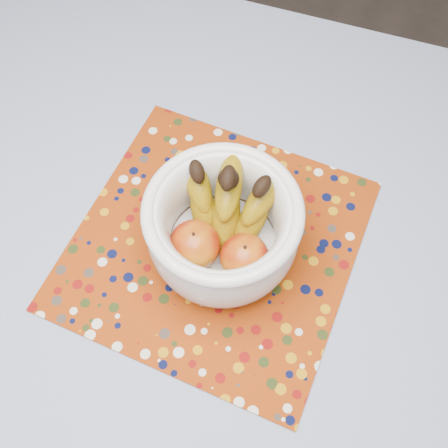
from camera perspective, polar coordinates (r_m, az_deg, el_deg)
name	(u,v)px	position (r m, az deg, el deg)	size (l,w,h in m)	color
table	(177,297)	(0.93, -5.10, -7.95)	(1.20, 1.20, 0.75)	brown
tablecloth	(173,280)	(0.86, -5.53, -6.10)	(1.32, 1.32, 0.01)	slate
placemat	(215,244)	(0.87, -1.01, -2.14)	(0.45, 0.45, 0.00)	#7F2B06
fruit_bowl	(224,222)	(0.80, -0.02, 0.24)	(0.25, 0.24, 0.18)	white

